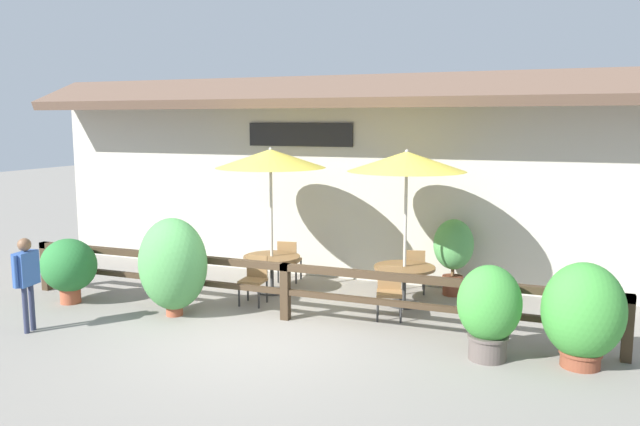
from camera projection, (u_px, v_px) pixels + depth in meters
name	position (u px, v px, depth m)	size (l,w,h in m)	color
ground_plane	(257.00, 340.00, 9.44)	(60.00, 60.00, 0.00)	gray
building_facade	(345.00, 175.00, 12.91)	(14.28, 1.49, 4.23)	#BCB7A8
patio_railing	(285.00, 279.00, 10.30)	(10.40, 0.14, 0.95)	#3D2D1E
patio_umbrella_near	(271.00, 159.00, 11.71)	(2.09, 2.09, 2.79)	#B7B2A8
dining_table_near	(272.00, 263.00, 12.00)	(1.09, 1.09, 0.71)	brown
chair_near_streetside	(254.00, 277.00, 11.25)	(0.44, 0.44, 0.86)	olive
chair_near_wallside	(289.00, 259.00, 12.77)	(0.47, 0.47, 0.86)	olive
patio_umbrella_middle	(407.00, 162.00, 10.86)	(2.09, 2.09, 2.79)	#B7B2A8
dining_table_middle	(404.00, 274.00, 11.15)	(1.09, 1.09, 0.71)	brown
chair_middle_streetside	(389.00, 290.00, 10.42)	(0.51, 0.51, 0.86)	olive
chair_middle_wallside	(414.00, 268.00, 11.93)	(0.51, 0.51, 0.86)	olive
potted_plant_broad_leaf	(69.00, 266.00, 11.26)	(1.03, 0.92, 1.18)	#9E4C33
potted_plant_tall_tropical	(173.00, 264.00, 10.50)	(1.18, 1.06, 1.68)	#9E4C33
potted_plant_entrance_palm	(489.00, 309.00, 8.56)	(0.88, 0.79, 1.33)	#564C47
potted_plant_corner_fern	(583.00, 313.00, 8.29)	(1.08, 0.97, 1.43)	brown
potted_plant_small_flowering	(453.00, 248.00, 11.74)	(0.75, 0.68, 1.46)	brown
pedestrian	(26.00, 272.00, 9.66)	(0.24, 0.53, 1.50)	#2D334C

